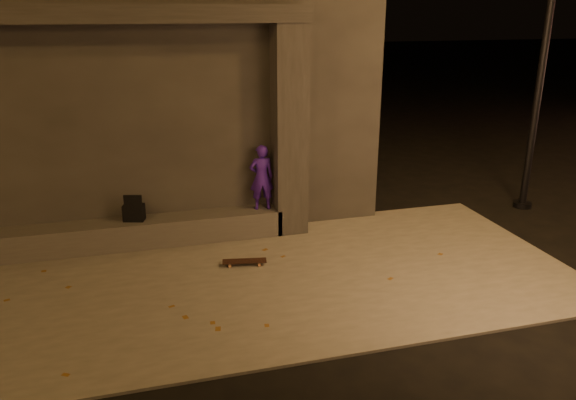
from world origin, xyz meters
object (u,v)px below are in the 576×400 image
object	(u,v)px
column	(289,132)
skateboarder	(262,177)
backpack	(134,211)
skateboard	(244,261)

from	to	relation	value
column	skateboarder	xyz separation A→B (m)	(-0.50, 0.00, -0.77)
skateboarder	backpack	size ratio (longest dim) A/B	2.46
skateboarder	backpack	distance (m)	2.23
column	skateboarder	distance (m)	0.92
column	skateboarder	size ratio (longest dim) A/B	3.11
column	backpack	bearing A→B (deg)	180.00
column	skateboard	size ratio (longest dim) A/B	5.10
skateboard	skateboarder	bearing A→B (deg)	75.32
skateboarder	backpack	bearing A→B (deg)	3.39
column	skateboard	xyz separation A→B (m)	(-1.08, -1.26, -1.74)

